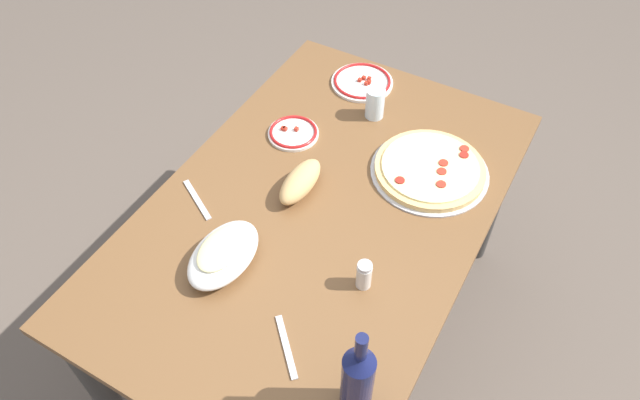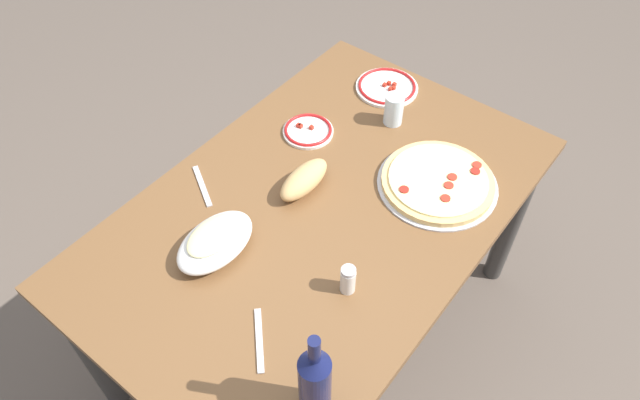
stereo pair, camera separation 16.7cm
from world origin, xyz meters
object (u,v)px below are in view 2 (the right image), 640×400
at_px(dining_table, 320,231).
at_px(pepperoni_pizza, 438,182).
at_px(baked_pasta_dish, 215,241).
at_px(side_plate_far, 387,87).
at_px(bread_loaf, 304,180).
at_px(wine_bottle, 315,383).
at_px(water_glass, 394,110).
at_px(side_plate_near, 308,131).
at_px(spice_shaker, 348,280).

xyz_separation_m(dining_table, pepperoni_pizza, (-0.28, 0.22, 0.13)).
xyz_separation_m(baked_pasta_dish, side_plate_far, (-0.86, -0.02, -0.03)).
height_order(pepperoni_pizza, side_plate_far, pepperoni_pizza).
bearing_deg(bread_loaf, wine_bottle, 41.26).
relative_size(pepperoni_pizza, bread_loaf, 1.87).
height_order(baked_pasta_dish, bread_loaf, baked_pasta_dish).
relative_size(side_plate_far, bread_loaf, 1.13).
distance_m(dining_table, bread_loaf, 0.17).
distance_m(pepperoni_pizza, bread_loaf, 0.39).
relative_size(wine_bottle, water_glass, 2.92).
relative_size(pepperoni_pizza, water_glass, 3.40).
xyz_separation_m(dining_table, baked_pasta_dish, (0.29, -0.13, 0.15)).
relative_size(pepperoni_pizza, baked_pasta_dish, 1.49).
bearing_deg(side_plate_near, side_plate_far, 167.74).
height_order(water_glass, bread_loaf, water_glass).
xyz_separation_m(water_glass, side_plate_far, (-0.13, -0.11, -0.04)).
xyz_separation_m(side_plate_far, spice_shaker, (0.74, 0.37, 0.03)).
relative_size(pepperoni_pizza, side_plate_near, 2.19).
bearing_deg(wine_bottle, baked_pasta_dish, -109.93).
height_order(dining_table, side_plate_far, side_plate_far).
bearing_deg(bread_loaf, baked_pasta_dish, -7.69).
bearing_deg(bread_loaf, side_plate_near, -143.86).
height_order(baked_pasta_dish, water_glass, water_glass).
bearing_deg(side_plate_near, spice_shaker, 48.56).
relative_size(baked_pasta_dish, wine_bottle, 0.79).
bearing_deg(pepperoni_pizza, baked_pasta_dish, -31.16).
height_order(baked_pasta_dish, wine_bottle, wine_bottle).
distance_m(baked_pasta_dish, bread_loaf, 0.32).
bearing_deg(dining_table, baked_pasta_dish, -23.20).
bearing_deg(side_plate_near, wine_bottle, 39.89).
xyz_separation_m(pepperoni_pizza, baked_pasta_dish, (0.57, -0.35, 0.03)).
xyz_separation_m(baked_pasta_dish, water_glass, (-0.73, 0.09, 0.01)).
height_order(pepperoni_pizza, wine_bottle, wine_bottle).
bearing_deg(spice_shaker, bread_loaf, -123.36).
bearing_deg(side_plate_near, water_glass, 138.84).
relative_size(water_glass, side_plate_near, 0.64).
relative_size(side_plate_near, side_plate_far, 0.76).
bearing_deg(dining_table, side_plate_far, -165.21).
bearing_deg(dining_table, side_plate_near, -134.90).
xyz_separation_m(baked_pasta_dish, wine_bottle, (0.17, 0.48, 0.08)).
relative_size(side_plate_near, spice_shaker, 1.87).
relative_size(baked_pasta_dish, side_plate_far, 1.12).
bearing_deg(spice_shaker, pepperoni_pizza, -179.43).
bearing_deg(water_glass, dining_table, 5.16).
bearing_deg(wine_bottle, spice_shaker, -156.69).
bearing_deg(side_plate_far, dining_table, 14.79).
distance_m(dining_table, side_plate_far, 0.60).
bearing_deg(side_plate_near, dining_table, 45.10).
distance_m(water_glass, side_plate_near, 0.28).
height_order(pepperoni_pizza, side_plate_near, pepperoni_pizza).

